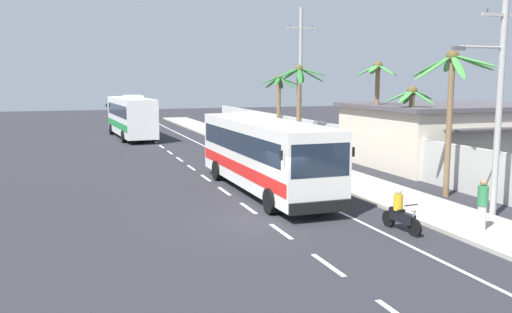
{
  "coord_description": "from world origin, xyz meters",
  "views": [
    {
      "loc": [
        -6.85,
        -18.87,
        5.28
      ],
      "look_at": [
        1.36,
        5.01,
        1.7
      ],
      "focal_mm": 38.22,
      "sensor_mm": 36.0,
      "label": 1
    }
  ],
  "objects_px": {
    "pedestrian_far_walk": "(482,203)",
    "roadside_building": "(448,134)",
    "pedestrian_near_kerb": "(265,138)",
    "motorcycle_trailing": "(401,213)",
    "palm_second": "(452,87)",
    "coach_bus_foreground": "(263,152)",
    "coach_bus_far_lane": "(131,116)",
    "utility_pole_mid": "(300,79)",
    "motorcycle_beside_bus": "(246,153)",
    "palm_fourth": "(279,95)",
    "utility_pole_nearest": "(498,97)",
    "pedestrian_midwalk": "(326,153)",
    "palm_farthest": "(377,92)",
    "palm_third": "(299,89)",
    "palm_nearest": "(411,112)"
  },
  "relations": [
    {
      "from": "pedestrian_far_walk",
      "to": "roadside_building",
      "type": "bearing_deg",
      "value": 40.05
    },
    {
      "from": "pedestrian_near_kerb",
      "to": "pedestrian_far_walk",
      "type": "distance_m",
      "value": 22.58
    },
    {
      "from": "motorcycle_trailing",
      "to": "palm_second",
      "type": "bearing_deg",
      "value": 38.68
    },
    {
      "from": "coach_bus_foreground",
      "to": "coach_bus_far_lane",
      "type": "bearing_deg",
      "value": 97.12
    },
    {
      "from": "utility_pole_mid",
      "to": "roadside_building",
      "type": "relative_size",
      "value": 0.9
    },
    {
      "from": "motorcycle_beside_bus",
      "to": "palm_fourth",
      "type": "relative_size",
      "value": 0.35
    },
    {
      "from": "coach_bus_far_lane",
      "to": "utility_pole_nearest",
      "type": "xyz_separation_m",
      "value": [
        9.97,
        -33.7,
        2.59
      ]
    },
    {
      "from": "pedestrian_midwalk",
      "to": "pedestrian_near_kerb",
      "type": "bearing_deg",
      "value": -86.69
    },
    {
      "from": "utility_pole_nearest",
      "to": "palm_farthest",
      "type": "distance_m",
      "value": 12.26
    },
    {
      "from": "palm_second",
      "to": "pedestrian_far_walk",
      "type": "bearing_deg",
      "value": -117.39
    },
    {
      "from": "pedestrian_far_walk",
      "to": "palm_farthest",
      "type": "distance_m",
      "value": 14.83
    },
    {
      "from": "palm_second",
      "to": "roadside_building",
      "type": "distance_m",
      "value": 10.66
    },
    {
      "from": "palm_farthest",
      "to": "roadside_building",
      "type": "height_order",
      "value": "palm_farthest"
    },
    {
      "from": "motorcycle_trailing",
      "to": "palm_fourth",
      "type": "bearing_deg",
      "value": 77.41
    },
    {
      "from": "coach_bus_far_lane",
      "to": "pedestrian_midwalk",
      "type": "height_order",
      "value": "coach_bus_far_lane"
    },
    {
      "from": "pedestrian_far_walk",
      "to": "palm_third",
      "type": "distance_m",
      "value": 19.52
    },
    {
      "from": "palm_farthest",
      "to": "coach_bus_far_lane",
      "type": "bearing_deg",
      "value": 119.3
    },
    {
      "from": "coach_bus_foreground",
      "to": "coach_bus_far_lane",
      "type": "relative_size",
      "value": 1.03
    },
    {
      "from": "palm_third",
      "to": "roadside_building",
      "type": "relative_size",
      "value": 0.55
    },
    {
      "from": "utility_pole_nearest",
      "to": "palm_fourth",
      "type": "height_order",
      "value": "utility_pole_nearest"
    },
    {
      "from": "palm_nearest",
      "to": "pedestrian_near_kerb",
      "type": "bearing_deg",
      "value": 110.54
    },
    {
      "from": "coach_bus_foreground",
      "to": "pedestrian_far_walk",
      "type": "relative_size",
      "value": 6.82
    },
    {
      "from": "coach_bus_far_lane",
      "to": "palm_second",
      "type": "distance_m",
      "value": 32.04
    },
    {
      "from": "palm_nearest",
      "to": "palm_farthest",
      "type": "relative_size",
      "value": 0.77
    },
    {
      "from": "palm_third",
      "to": "palm_fourth",
      "type": "xyz_separation_m",
      "value": [
        2.26,
        9.4,
        -0.66
      ]
    },
    {
      "from": "coach_bus_foreground",
      "to": "pedestrian_far_walk",
      "type": "bearing_deg",
      "value": -62.93
    },
    {
      "from": "coach_bus_far_lane",
      "to": "palm_nearest",
      "type": "relative_size",
      "value": 2.39
    },
    {
      "from": "palm_fourth",
      "to": "roadside_building",
      "type": "bearing_deg",
      "value": -70.17
    },
    {
      "from": "coach_bus_far_lane",
      "to": "palm_nearest",
      "type": "xyz_separation_m",
      "value": [
        12.58,
        -24.5,
        1.47
      ]
    },
    {
      "from": "palm_second",
      "to": "motorcycle_beside_bus",
      "type": "bearing_deg",
      "value": 114.09
    },
    {
      "from": "palm_second",
      "to": "palm_farthest",
      "type": "relative_size",
      "value": 1.03
    },
    {
      "from": "palm_third",
      "to": "palm_fourth",
      "type": "bearing_deg",
      "value": 76.49
    },
    {
      "from": "pedestrian_near_kerb",
      "to": "pedestrian_far_walk",
      "type": "relative_size",
      "value": 0.97
    },
    {
      "from": "pedestrian_far_walk",
      "to": "palm_farthest",
      "type": "relative_size",
      "value": 0.28
    },
    {
      "from": "pedestrian_far_walk",
      "to": "palm_third",
      "type": "relative_size",
      "value": 0.28
    },
    {
      "from": "utility_pole_nearest",
      "to": "pedestrian_near_kerb",
      "type": "bearing_deg",
      "value": 94.82
    },
    {
      "from": "palm_second",
      "to": "palm_third",
      "type": "relative_size",
      "value": 1.05
    },
    {
      "from": "motorcycle_beside_bus",
      "to": "motorcycle_trailing",
      "type": "distance_m",
      "value": 16.61
    },
    {
      "from": "coach_bus_far_lane",
      "to": "utility_pole_mid",
      "type": "distance_m",
      "value": 18.05
    },
    {
      "from": "utility_pole_nearest",
      "to": "palm_nearest",
      "type": "bearing_deg",
      "value": 74.16
    },
    {
      "from": "motorcycle_beside_bus",
      "to": "utility_pole_mid",
      "type": "distance_m",
      "value": 7.55
    },
    {
      "from": "utility_pole_nearest",
      "to": "palm_fourth",
      "type": "distance_m",
      "value": 26.87
    },
    {
      "from": "pedestrian_midwalk",
      "to": "palm_nearest",
      "type": "relative_size",
      "value": 0.31
    },
    {
      "from": "coach_bus_far_lane",
      "to": "motorcycle_beside_bus",
      "type": "height_order",
      "value": "coach_bus_far_lane"
    },
    {
      "from": "motorcycle_beside_bus",
      "to": "palm_nearest",
      "type": "distance_m",
      "value": 10.46
    },
    {
      "from": "palm_third",
      "to": "palm_second",
      "type": "bearing_deg",
      "value": -84.18
    },
    {
      "from": "motorcycle_beside_bus",
      "to": "utility_pole_mid",
      "type": "relative_size",
      "value": 0.19
    },
    {
      "from": "palm_farthest",
      "to": "palm_second",
      "type": "bearing_deg",
      "value": -99.29
    },
    {
      "from": "utility_pole_mid",
      "to": "palm_third",
      "type": "bearing_deg",
      "value": -116.56
    },
    {
      "from": "utility_pole_nearest",
      "to": "utility_pole_mid",
      "type": "height_order",
      "value": "utility_pole_mid"
    }
  ]
}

